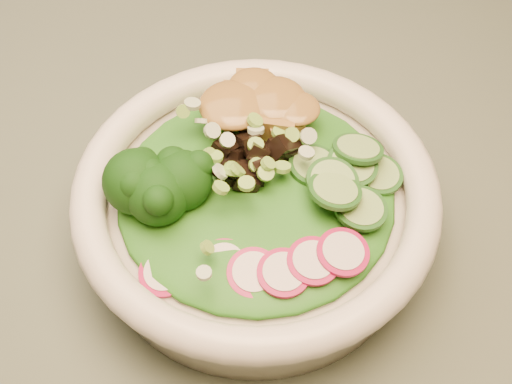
{
  "coord_description": "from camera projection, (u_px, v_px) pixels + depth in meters",
  "views": [
    {
      "loc": [
        0.18,
        -0.39,
        1.2
      ],
      "look_at": [
        0.18,
        -0.09,
        0.81
      ],
      "focal_mm": 50.0,
      "sensor_mm": 36.0,
      "label": 1
    }
  ],
  "objects": [
    {
      "name": "peanut_sauce",
      "position": [
        251.0,
        105.0,
        0.51
      ],
      "size": [
        0.07,
        0.05,
        0.02
      ],
      "primitive_type": "ellipsoid",
      "color": "brown",
      "rests_on": "tofu_cubes"
    },
    {
      "name": "cucumber_slices",
      "position": [
        346.0,
        177.0,
        0.49
      ],
      "size": [
        0.07,
        0.07,
        0.03
      ],
      "primitive_type": null,
      "rotation": [
        0.0,
        0.0,
        -0.08
      ],
      "color": "#93CC71",
      "rests_on": "salad_bowl"
    },
    {
      "name": "salad_bowl",
      "position": [
        256.0,
        208.0,
        0.51
      ],
      "size": [
        0.26,
        0.26,
        0.07
      ],
      "rotation": [
        0.0,
        0.0,
        -0.08
      ],
      "color": "silver",
      "rests_on": "dining_table"
    },
    {
      "name": "scallion_garnish",
      "position": [
        256.0,
        171.0,
        0.48
      ],
      "size": [
        0.18,
        0.18,
        0.02
      ],
      "primitive_type": null,
      "color": "#76AD3D",
      "rests_on": "salad_bowl"
    },
    {
      "name": "lettuce_bed",
      "position": [
        256.0,
        191.0,
        0.5
      ],
      "size": [
        0.2,
        0.2,
        0.02
      ],
      "primitive_type": "ellipsoid",
      "color": "#175D13",
      "rests_on": "salad_bowl"
    },
    {
      "name": "broccoli_florets",
      "position": [
        168.0,
        186.0,
        0.48
      ],
      "size": [
        0.08,
        0.07,
        0.04
      ],
      "primitive_type": null,
      "rotation": [
        0.0,
        0.0,
        -0.08
      ],
      "color": "black",
      "rests_on": "salad_bowl"
    },
    {
      "name": "mushroom_heap",
      "position": [
        255.0,
        166.0,
        0.49
      ],
      "size": [
        0.07,
        0.07,
        0.04
      ],
      "primitive_type": null,
      "rotation": [
        0.0,
        0.0,
        -0.08
      ],
      "color": "black",
      "rests_on": "salad_bowl"
    },
    {
      "name": "radish_slices",
      "position": [
        268.0,
        266.0,
        0.46
      ],
      "size": [
        0.11,
        0.05,
        0.02
      ],
      "primitive_type": null,
      "rotation": [
        0.0,
        0.0,
        -0.08
      ],
      "color": "#9C0C3F",
      "rests_on": "salad_bowl"
    },
    {
      "name": "dining_table",
      "position": [
        67.0,
        227.0,
        0.69
      ],
      "size": [
        1.2,
        0.8,
        0.75
      ],
      "color": "black",
      "rests_on": "ground"
    },
    {
      "name": "tofu_cubes",
      "position": [
        252.0,
        117.0,
        0.52
      ],
      "size": [
        0.09,
        0.06,
        0.03
      ],
      "primitive_type": null,
      "rotation": [
        0.0,
        0.0,
        -0.08
      ],
      "color": "olive",
      "rests_on": "salad_bowl"
    }
  ]
}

